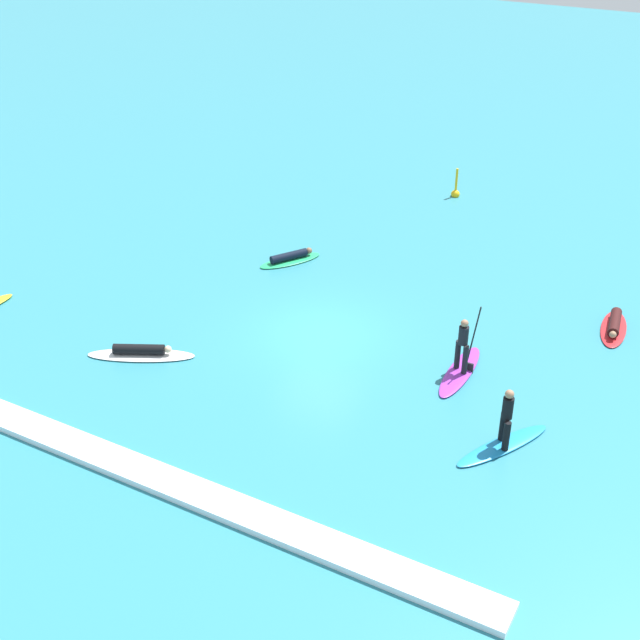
% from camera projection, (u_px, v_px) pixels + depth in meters
% --- Properties ---
extents(ground_plane, '(120.00, 120.00, 0.00)m').
position_uv_depth(ground_plane, '(320.00, 334.00, 26.89)').
color(ground_plane, teal).
rests_on(ground_plane, ground).
extents(surfer_on_red_board, '(1.11, 2.52, 0.43)m').
position_uv_depth(surfer_on_red_board, '(614.00, 326.00, 27.02)').
color(surfer_on_red_board, red).
rests_on(surfer_on_red_board, ground_plane).
extents(surfer_on_blue_board, '(1.97, 2.97, 1.77)m').
position_uv_depth(surfer_on_blue_board, '(504.00, 434.00, 21.79)').
color(surfer_on_blue_board, '#1E8CD1').
rests_on(surfer_on_blue_board, ground_plane).
extents(surfer_on_green_board, '(1.92, 2.47, 0.38)m').
position_uv_depth(surfer_on_green_board, '(290.00, 258.00, 31.30)').
color(surfer_on_green_board, '#23B266').
rests_on(surfer_on_green_board, ground_plane).
extents(surfer_on_white_board, '(3.23, 2.15, 0.41)m').
position_uv_depth(surfer_on_white_board, '(141.00, 353.00, 25.68)').
color(surfer_on_white_board, white).
rests_on(surfer_on_white_board, ground_plane).
extents(surfer_on_purple_board, '(0.78, 3.00, 2.24)m').
position_uv_depth(surfer_on_purple_board, '(461.00, 362.00, 24.77)').
color(surfer_on_purple_board, purple).
rests_on(surfer_on_purple_board, ground_plane).
extents(marker_buoy, '(0.37, 0.37, 1.34)m').
position_uv_depth(marker_buoy, '(455.00, 192.00, 36.79)').
color(marker_buoy, yellow).
rests_on(marker_buoy, ground_plane).
extents(wave_crest, '(17.65, 0.90, 0.18)m').
position_uv_depth(wave_crest, '(160.00, 479.00, 20.77)').
color(wave_crest, white).
rests_on(wave_crest, ground_plane).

